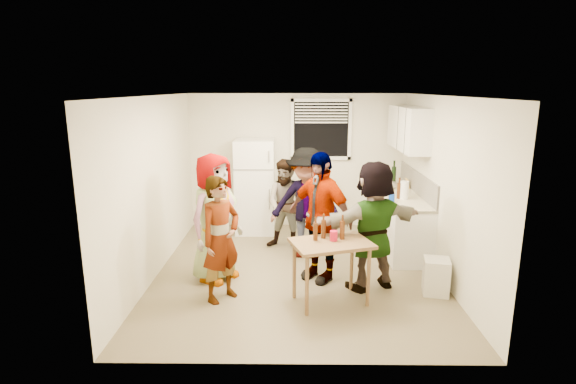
{
  "coord_description": "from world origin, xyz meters",
  "views": [
    {
      "loc": [
        -0.06,
        -6.1,
        2.62
      ],
      "look_at": [
        -0.14,
        0.15,
        1.15
      ],
      "focal_mm": 28.0,
      "sensor_mm": 36.0,
      "label": 1
    }
  ],
  "objects_px": {
    "beer_bottle_counter": "(398,199)",
    "guest_orange": "(370,287)",
    "beer_bottle_table": "(315,240)",
    "trash_bin": "(436,275)",
    "guest_back_right": "(306,256)",
    "serving_table": "(330,301)",
    "guest_stripe": "(223,298)",
    "kettle": "(392,189)",
    "guest_grey": "(217,278)",
    "wine_bottle": "(393,184)",
    "red_cup": "(334,241)",
    "guest_back_left": "(288,248)",
    "refrigerator": "(255,186)",
    "guest_black": "(319,278)",
    "blue_cup": "(391,202)"
  },
  "relations": [
    {
      "from": "guest_back_left",
      "to": "guest_orange",
      "type": "bearing_deg",
      "value": -39.74
    },
    {
      "from": "wine_bottle",
      "to": "guest_back_right",
      "type": "bearing_deg",
      "value": -141.95
    },
    {
      "from": "kettle",
      "to": "guest_grey",
      "type": "distance_m",
      "value": 3.4
    },
    {
      "from": "beer_bottle_table",
      "to": "guest_back_right",
      "type": "xyz_separation_m",
      "value": [
        -0.07,
        1.49,
        -0.79
      ]
    },
    {
      "from": "beer_bottle_counter",
      "to": "serving_table",
      "type": "relative_size",
      "value": 0.27
    },
    {
      "from": "kettle",
      "to": "guest_back_left",
      "type": "distance_m",
      "value": 2.08
    },
    {
      "from": "beer_bottle_table",
      "to": "red_cup",
      "type": "xyz_separation_m",
      "value": [
        0.22,
        -0.01,
        0.0
      ]
    },
    {
      "from": "trash_bin",
      "to": "guest_back_left",
      "type": "height_order",
      "value": "trash_bin"
    },
    {
      "from": "trash_bin",
      "to": "guest_orange",
      "type": "bearing_deg",
      "value": 167.13
    },
    {
      "from": "guest_grey",
      "to": "guest_back_left",
      "type": "distance_m",
      "value": 1.56
    },
    {
      "from": "refrigerator",
      "to": "beer_bottle_table",
      "type": "relative_size",
      "value": 7.76
    },
    {
      "from": "kettle",
      "to": "red_cup",
      "type": "xyz_separation_m",
      "value": [
        -1.22,
        -2.38,
        -0.11
      ]
    },
    {
      "from": "beer_bottle_counter",
      "to": "blue_cup",
      "type": "xyz_separation_m",
      "value": [
        -0.16,
        -0.22,
        0.0
      ]
    },
    {
      "from": "kettle",
      "to": "beer_bottle_counter",
      "type": "relative_size",
      "value": 0.85
    },
    {
      "from": "guest_back_right",
      "to": "beer_bottle_counter",
      "type": "bearing_deg",
      "value": 16.73
    },
    {
      "from": "beer_bottle_counter",
      "to": "guest_back_right",
      "type": "distance_m",
      "value": 1.72
    },
    {
      "from": "serving_table",
      "to": "guest_stripe",
      "type": "bearing_deg",
      "value": 176.91
    },
    {
      "from": "beer_bottle_counter",
      "to": "guest_black",
      "type": "height_order",
      "value": "beer_bottle_counter"
    },
    {
      "from": "wine_bottle",
      "to": "trash_bin",
      "type": "xyz_separation_m",
      "value": [
        0.03,
        -2.55,
        -0.65
      ]
    },
    {
      "from": "trash_bin",
      "to": "guest_back_left",
      "type": "relative_size",
      "value": 0.31
    },
    {
      "from": "guest_back_left",
      "to": "refrigerator",
      "type": "bearing_deg",
      "value": 135.93
    },
    {
      "from": "guest_back_left",
      "to": "red_cup",
      "type": "bearing_deg",
      "value": -59.77
    },
    {
      "from": "guest_stripe",
      "to": "trash_bin",
      "type": "bearing_deg",
      "value": -45.88
    },
    {
      "from": "beer_bottle_counter",
      "to": "guest_grey",
      "type": "relative_size",
      "value": 0.14
    },
    {
      "from": "refrigerator",
      "to": "guest_back_right",
      "type": "distance_m",
      "value": 1.78
    },
    {
      "from": "beer_bottle_counter",
      "to": "guest_orange",
      "type": "distance_m",
      "value": 1.69
    },
    {
      "from": "guest_grey",
      "to": "guest_black",
      "type": "xyz_separation_m",
      "value": [
        1.43,
        0.02,
        0.0
      ]
    },
    {
      "from": "serving_table",
      "to": "beer_bottle_table",
      "type": "xyz_separation_m",
      "value": [
        -0.19,
        0.05,
        0.79
      ]
    },
    {
      "from": "refrigerator",
      "to": "beer_bottle_counter",
      "type": "height_order",
      "value": "refrigerator"
    },
    {
      "from": "wine_bottle",
      "to": "guest_back_left",
      "type": "relative_size",
      "value": 0.21
    },
    {
      "from": "kettle",
      "to": "beer_bottle_table",
      "type": "xyz_separation_m",
      "value": [
        -1.44,
        -2.37,
        -0.11
      ]
    },
    {
      "from": "beer_bottle_table",
      "to": "guest_stripe",
      "type": "xyz_separation_m",
      "value": [
        -1.16,
        0.02,
        -0.79
      ]
    },
    {
      "from": "refrigerator",
      "to": "guest_stripe",
      "type": "distance_m",
      "value": 2.89
    },
    {
      "from": "refrigerator",
      "to": "guest_stripe",
      "type": "bearing_deg",
      "value": -94.19
    },
    {
      "from": "beer_bottle_table",
      "to": "trash_bin",
      "type": "bearing_deg",
      "value": 7.02
    },
    {
      "from": "refrigerator",
      "to": "red_cup",
      "type": "xyz_separation_m",
      "value": [
        1.18,
        -2.78,
        -0.06
      ]
    },
    {
      "from": "trash_bin",
      "to": "kettle",
      "type": "bearing_deg",
      "value": 93.54
    },
    {
      "from": "guest_stripe",
      "to": "guest_back_right",
      "type": "relative_size",
      "value": 0.92
    },
    {
      "from": "beer_bottle_counter",
      "to": "guest_back_left",
      "type": "relative_size",
      "value": 0.17
    },
    {
      "from": "kettle",
      "to": "wine_bottle",
      "type": "distance_m",
      "value": 0.39
    },
    {
      "from": "kettle",
      "to": "serving_table",
      "type": "distance_m",
      "value": 2.87
    },
    {
      "from": "beer_bottle_counter",
      "to": "guest_grey",
      "type": "bearing_deg",
      "value": -159.18
    },
    {
      "from": "refrigerator",
      "to": "red_cup",
      "type": "relative_size",
      "value": 13.74
    },
    {
      "from": "refrigerator",
      "to": "guest_stripe",
      "type": "relative_size",
      "value": 1.07
    },
    {
      "from": "serving_table",
      "to": "beer_bottle_table",
      "type": "relative_size",
      "value": 4.26
    },
    {
      "from": "guest_stripe",
      "to": "refrigerator",
      "type": "bearing_deg",
      "value": 36.27
    },
    {
      "from": "guest_black",
      "to": "beer_bottle_table",
      "type": "bearing_deg",
      "value": -55.74
    },
    {
      "from": "guest_grey",
      "to": "guest_black",
      "type": "relative_size",
      "value": 0.99
    },
    {
      "from": "trash_bin",
      "to": "serving_table",
      "type": "distance_m",
      "value": 1.43
    },
    {
      "from": "kettle",
      "to": "guest_black",
      "type": "xyz_separation_m",
      "value": [
        -1.35,
        -1.72,
        -0.9
      ]
    }
  ]
}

